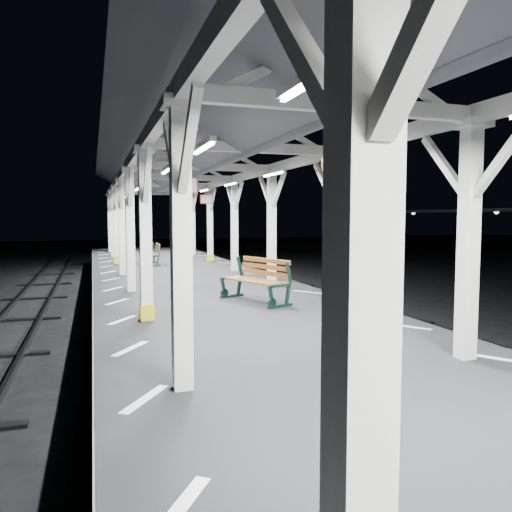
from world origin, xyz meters
TOP-DOWN VIEW (x-y plane):
  - ground at (0.00, 0.00)m, footprint 120.00×120.00m
  - platform at (0.00, 0.00)m, footprint 6.00×50.00m
  - hazard_stripes_left at (-2.45, 0.00)m, footprint 1.00×48.00m
  - hazard_stripes_right at (2.45, 0.00)m, footprint 1.00×48.00m
  - canopy at (0.00, -0.02)m, footprint 5.40×49.00m
  - bench_mid at (0.72, 3.40)m, footprint 1.29×2.00m
  - bench_far at (-0.58, 13.33)m, footprint 0.66×1.67m

SIDE VIEW (x-z plane):
  - ground at x=0.00m, z-range 0.00..0.00m
  - platform at x=0.00m, z-range 0.00..1.00m
  - hazard_stripes_left at x=-2.45m, z-range 1.00..1.01m
  - hazard_stripes_right at x=2.45m, z-range 1.00..1.01m
  - bench_far at x=-0.58m, z-range 1.03..1.93m
  - bench_mid at x=0.72m, z-range 1.03..2.05m
  - canopy at x=0.00m, z-range 2.24..6.89m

